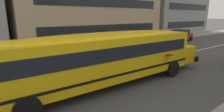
{
  "coord_description": "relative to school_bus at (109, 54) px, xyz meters",
  "views": [
    {
      "loc": [
        -6.48,
        -8.82,
        3.61
      ],
      "look_at": [
        -0.22,
        -0.84,
        1.28
      ],
      "focal_mm": 28.51,
      "sensor_mm": 36.0,
      "label": 1
    }
  ],
  "objects": [
    {
      "name": "ground_plane",
      "position": [
        1.06,
        1.69,
        -1.65
      ],
      "size": [
        400.0,
        400.0,
        0.0
      ],
      "primitive_type": "plane",
      "color": "#424244"
    },
    {
      "name": "sidewalk_far",
      "position": [
        1.06,
        9.51,
        -1.64
      ],
      "size": [
        120.0,
        3.0,
        0.01
      ],
      "primitive_type": "cube",
      "color": "gray",
      "rests_on": "ground_plane"
    },
    {
      "name": "lane_centreline",
      "position": [
        1.06,
        1.69,
        -1.64
      ],
      "size": [
        110.0,
        0.16,
        0.01
      ],
      "primitive_type": "cube",
      "color": "silver",
      "rests_on": "ground_plane"
    },
    {
      "name": "school_bus",
      "position": [
        0.0,
        0.0,
        0.0
      ],
      "size": [
        12.48,
        3.22,
        2.77
      ],
      "rotation": [
        0.0,
        0.0,
        -0.04
      ],
      "color": "yellow",
      "rests_on": "ground_plane"
    },
    {
      "name": "parked_car_maroon_far_corner",
      "position": [
        17.76,
        6.66,
        -0.8
      ],
      "size": [
        3.98,
        2.04,
        1.64
      ],
      "rotation": [
        0.0,
        0.0,
        0.05
      ],
      "color": "maroon",
      "rests_on": "ground_plane"
    },
    {
      "name": "parked_car_teal_by_entrance",
      "position": [
        9.83,
        6.56,
        -0.8
      ],
      "size": [
        3.96,
        1.99,
        1.64
      ],
      "rotation": [
        0.0,
        0.0,
        0.04
      ],
      "color": "#195B66",
      "rests_on": "ground_plane"
    }
  ]
}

